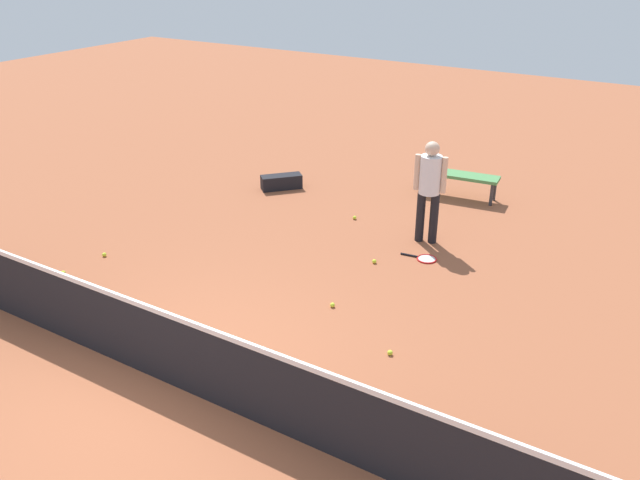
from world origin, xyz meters
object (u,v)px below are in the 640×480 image
object	(u,v)px
tennis_ball_midcourt	(104,255)
tennis_ball_baseline	(374,261)
equipment_bag	(283,182)
tennis_ball_stray_right	(332,305)
tennis_ball_near_player	(390,353)
player_near_side	(430,184)
courtside_bench	(459,177)
tennis_ball_by_net	(63,273)
tennis_ball_stray_left	(355,218)
tennis_racket_near_player	(425,258)

from	to	relation	value
tennis_ball_midcourt	tennis_ball_baseline	distance (m)	4.24
tennis_ball_baseline	equipment_bag	size ratio (longest dim) A/B	0.08
tennis_ball_stray_right	tennis_ball_near_player	bearing A→B (deg)	152.70
player_near_side	equipment_bag	bearing A→B (deg)	-13.42
player_near_side	courtside_bench	bearing A→B (deg)	-83.23
tennis_ball_near_player	tennis_ball_by_net	xyz separation A→B (m)	(5.04, 0.70, 0.00)
tennis_ball_by_net	equipment_bag	size ratio (longest dim) A/B	0.08
tennis_ball_midcourt	tennis_ball_stray_left	size ratio (longest dim) A/B	1.00
tennis_ball_near_player	equipment_bag	xyz separation A→B (m)	(4.29, -4.00, 0.11)
tennis_ball_near_player	courtside_bench	world-z (taller)	courtside_bench
tennis_racket_near_player	tennis_ball_by_net	size ratio (longest dim) A/B	9.05
tennis_ball_stray_right	player_near_side	bearing A→B (deg)	-95.63
tennis_racket_near_player	tennis_ball_stray_right	bearing A→B (deg)	75.53
tennis_ball_by_net	courtside_bench	world-z (taller)	courtside_bench
tennis_ball_by_net	courtside_bench	bearing A→B (deg)	-122.73
equipment_bag	tennis_ball_stray_left	bearing A→B (deg)	162.39
tennis_racket_near_player	tennis_ball_stray_right	xyz separation A→B (m)	(0.51, 1.99, 0.02)
tennis_racket_near_player	tennis_ball_midcourt	size ratio (longest dim) A/B	9.05
tennis_ball_near_player	tennis_ball_baseline	xyz separation A→B (m)	(1.25, -2.05, 0.00)
player_near_side	tennis_ball_baseline	world-z (taller)	player_near_side
tennis_racket_near_player	tennis_ball_baseline	world-z (taller)	tennis_ball_baseline
player_near_side	courtside_bench	world-z (taller)	player_near_side
tennis_ball_near_player	tennis_ball_baseline	world-z (taller)	same
tennis_racket_near_player	equipment_bag	distance (m)	3.92
player_near_side	tennis_ball_midcourt	bearing A→B (deg)	37.62
tennis_ball_midcourt	tennis_ball_baseline	xyz separation A→B (m)	(-3.73, -2.01, 0.00)
equipment_bag	tennis_racket_near_player	bearing A→B (deg)	158.69
player_near_side	courtside_bench	distance (m)	2.25
tennis_ball_near_player	tennis_ball_midcourt	world-z (taller)	same
tennis_racket_near_player	tennis_ball_midcourt	bearing A→B (deg)	30.29
tennis_ball_near_player	courtside_bench	distance (m)	5.49
tennis_ball_midcourt	equipment_bag	size ratio (longest dim) A/B	0.08
courtside_bench	tennis_ball_baseline	bearing A→B (deg)	88.23
tennis_ball_stray_left	courtside_bench	distance (m)	2.33
equipment_bag	courtside_bench	bearing A→B (deg)	-156.71
tennis_ball_by_net	equipment_bag	bearing A→B (deg)	-99.12
tennis_racket_near_player	equipment_bag	bearing A→B (deg)	-21.31
tennis_ball_midcourt	tennis_ball_stray_left	xyz separation A→B (m)	(-2.66, -3.34, 0.00)
tennis_ball_near_player	tennis_ball_stray_right	size ratio (longest dim) A/B	1.00
tennis_ball_near_player	tennis_ball_stray_right	bearing A→B (deg)	-27.30
player_near_side	tennis_ball_baseline	distance (m)	1.55
tennis_ball_by_net	courtside_bench	distance (m)	7.20
tennis_ball_by_net	courtside_bench	size ratio (longest dim) A/B	0.04
courtside_bench	player_near_side	bearing A→B (deg)	96.77
tennis_ball_stray_right	courtside_bench	bearing A→B (deg)	-90.00
tennis_ball_near_player	tennis_ball_baseline	bearing A→B (deg)	-58.52
tennis_ball_baseline	courtside_bench	bearing A→B (deg)	-91.77
player_near_side	tennis_ball_midcourt	xyz separation A→B (m)	(4.09, 3.15, -0.98)
tennis_ball_by_net	tennis_ball_midcourt	xyz separation A→B (m)	(-0.05, -0.74, 0.00)
tennis_ball_stray_right	equipment_bag	size ratio (longest dim) A/B	0.08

